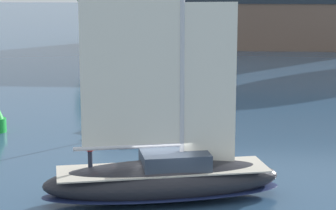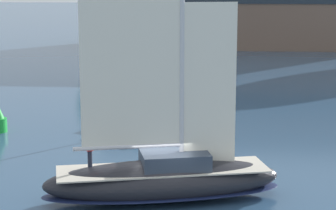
% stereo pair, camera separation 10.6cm
% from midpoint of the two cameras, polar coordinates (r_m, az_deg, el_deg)
% --- Properties ---
extents(ground_plane, '(400.00, 400.00, 0.00)m').
position_cam_midpoint_polar(ground_plane, '(28.77, -0.54, -8.24)').
color(ground_plane, '#2D4C6B').
extents(sailboat_main, '(10.81, 5.38, 14.30)m').
position_cam_midpoint_polar(sailboat_main, '(28.41, -0.52, -6.11)').
color(sailboat_main, '#232328').
rests_on(sailboat_main, ground).
extents(sailboat_moored_near_marina, '(7.34, 5.10, 9.93)m').
position_cam_midpoint_polar(sailboat_moored_near_marina, '(41.18, -1.21, -1.25)').
color(sailboat_moored_near_marina, white).
rests_on(sailboat_moored_near_marina, ground).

